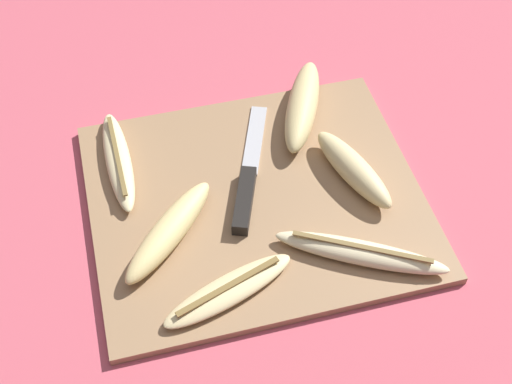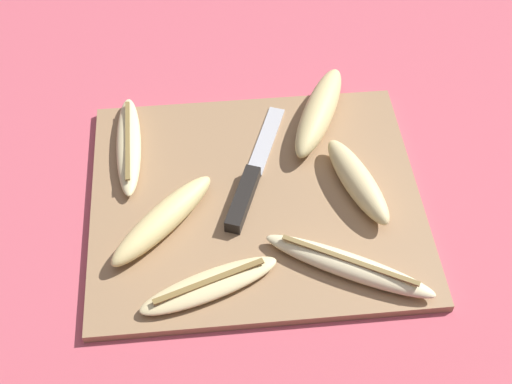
# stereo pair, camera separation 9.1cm
# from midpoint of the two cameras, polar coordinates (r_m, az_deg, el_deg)

# --- Properties ---
(ground_plane) EXTENTS (4.00, 4.00, 0.00)m
(ground_plane) POSITION_cam_midpoint_polar(r_m,az_deg,el_deg) (0.92, -2.80, -1.04)
(ground_plane) COLOR #C65160
(cutting_board) EXTENTS (0.42, 0.36, 0.01)m
(cutting_board) POSITION_cam_midpoint_polar(r_m,az_deg,el_deg) (0.92, -2.82, -0.80)
(cutting_board) COLOR #997551
(cutting_board) RESTS_ON ground_plane
(knife) EXTENTS (0.10, 0.22, 0.02)m
(knife) POSITION_cam_midpoint_polar(r_m,az_deg,el_deg) (0.91, -3.60, 0.16)
(knife) COLOR black
(knife) RESTS_ON cutting_board
(banana_ripe_center) EXTENTS (0.17, 0.09, 0.02)m
(banana_ripe_center) POSITION_cam_midpoint_polar(r_m,az_deg,el_deg) (0.83, -5.36, -8.04)
(banana_ripe_center) COLOR beige
(banana_ripe_center) RESTS_ON cutting_board
(banana_mellow_near) EXTENTS (0.08, 0.16, 0.04)m
(banana_mellow_near) POSITION_cam_midpoint_polar(r_m,az_deg,el_deg) (0.92, 5.09, 1.57)
(banana_mellow_near) COLOR beige
(banana_mellow_near) RESTS_ON cutting_board
(banana_soft_right) EXTENTS (0.04, 0.18, 0.02)m
(banana_soft_right) POSITION_cam_midpoint_polar(r_m,az_deg,el_deg) (0.97, -13.62, 2.31)
(banana_soft_right) COLOR beige
(banana_soft_right) RESTS_ON cutting_board
(banana_spotted_left) EXTENTS (0.11, 0.18, 0.04)m
(banana_spotted_left) POSITION_cam_midpoint_polar(r_m,az_deg,el_deg) (1.00, 1.14, 6.80)
(banana_spotted_left) COLOR #DBC684
(banana_spotted_left) RESTS_ON cutting_board
(banana_golden_short) EXTENTS (0.15, 0.15, 0.03)m
(banana_golden_short) POSITION_cam_midpoint_polar(r_m,az_deg,el_deg) (0.87, -9.93, -3.28)
(banana_golden_short) COLOR #EDD689
(banana_golden_short) RESTS_ON cutting_board
(banana_cream_curved) EXTENTS (0.20, 0.13, 0.02)m
(banana_cream_curved) POSITION_cam_midpoint_polar(r_m,az_deg,el_deg) (0.85, 5.41, -5.04)
(banana_cream_curved) COLOR beige
(banana_cream_curved) RESTS_ON cutting_board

